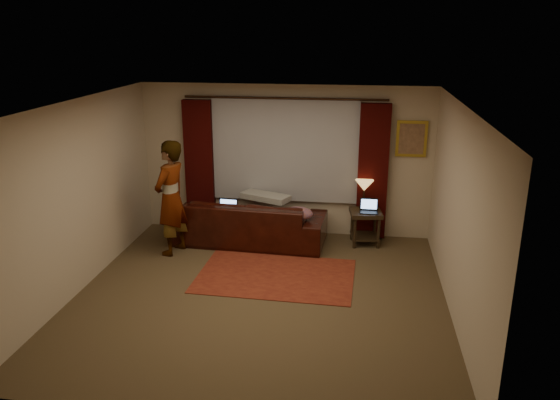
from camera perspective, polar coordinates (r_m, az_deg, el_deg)
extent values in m
cube|color=brown|center=(7.57, -2.10, -9.99)|extent=(5.00, 5.00, 0.01)
cube|color=silver|center=(6.77, -2.35, 9.93)|extent=(5.00, 5.00, 0.02)
cube|color=beige|center=(9.44, 0.54, 4.14)|extent=(5.00, 0.02, 2.60)
cube|color=beige|center=(4.81, -7.70, -9.85)|extent=(5.00, 0.02, 2.60)
cube|color=beige|center=(7.89, -20.36, 0.29)|extent=(0.02, 5.00, 2.60)
cube|color=beige|center=(7.06, 18.16, -1.47)|extent=(0.02, 5.00, 2.60)
cube|color=#9FA0A8|center=(9.33, 0.50, 5.25)|extent=(2.50, 0.05, 1.80)
cube|color=black|center=(9.67, -8.40, 3.56)|extent=(0.50, 0.14, 2.30)
cube|color=black|center=(9.28, 9.67, 2.89)|extent=(0.50, 0.14, 2.30)
cylinder|color=black|center=(9.14, 0.47, 10.58)|extent=(0.04, 0.04, 3.40)
cube|color=#B1912D|center=(9.27, 13.58, 6.25)|extent=(0.50, 0.04, 0.60)
imported|color=black|center=(9.17, -3.24, -1.41)|extent=(2.60, 1.23, 1.03)
cube|color=#979690|center=(9.18, -1.54, 1.98)|extent=(0.89, 0.62, 0.10)
ellipsoid|color=#82515E|center=(8.82, 1.87, -1.48)|extent=(0.50, 0.38, 0.21)
cube|color=maroon|center=(8.11, -0.45, -7.91)|extent=(2.32, 1.58, 0.01)
cube|color=black|center=(9.27, 8.88, -2.85)|extent=(0.57, 0.57, 0.59)
imported|color=#979690|center=(8.78, -11.33, 0.21)|extent=(0.67, 0.67, 1.85)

